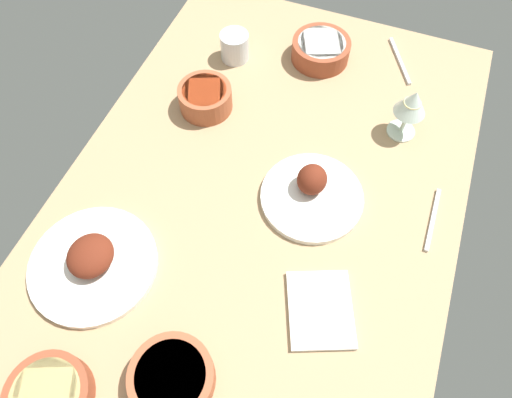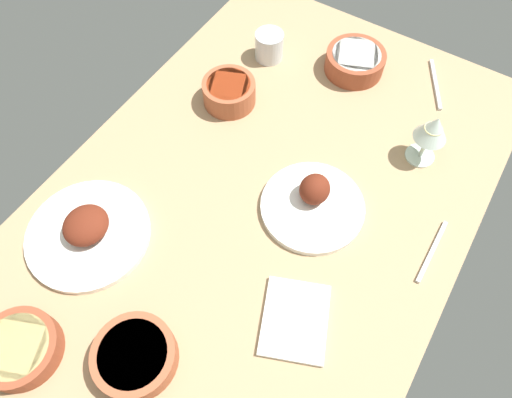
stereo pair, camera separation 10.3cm
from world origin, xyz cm
name	(u,v)px [view 1 (the left image)]	position (x,y,z in cm)	size (l,w,h in cm)	color
dining_table	(256,208)	(0.00, 0.00, 2.00)	(140.00, 90.00, 4.00)	tan
plate_near_viewer	(93,262)	(-26.15, 26.49, 5.85)	(26.84, 26.84, 6.95)	white
plate_far_side	(312,192)	(6.18, -11.18, 5.87)	(23.42, 23.42, 8.08)	white
bowl_soup	(172,378)	(-40.88, 0.76, 6.86)	(15.56, 15.56, 5.24)	#A35133
bowl_pasta	(49,395)	(-51.40, 20.14, 6.51)	(15.20, 15.20, 4.56)	brown
bowl_sauce	(205,98)	(22.44, 22.26, 7.46)	(13.52, 13.52, 6.40)	#A35133
bowl_cream	(321,50)	(49.85, -0.10, 7.12)	(15.83, 15.83, 5.74)	brown
wine_glass	(412,105)	(32.23, -26.49, 13.93)	(7.60, 7.60, 14.00)	silver
water_tumbler	(235,46)	(41.86, 22.13, 7.84)	(7.74, 7.74, 7.68)	silver
folded_napkin	(320,310)	(-18.57, -20.82, 4.60)	(15.92, 12.71, 1.20)	white
fork_loose	(400,61)	(56.43, -21.15, 4.40)	(17.82, 0.90, 0.80)	silver
spoon_loose	(433,219)	(9.96, -38.30, 4.40)	(16.35, 0.90, 0.80)	silver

